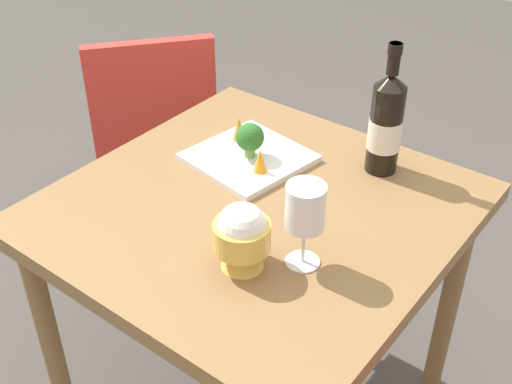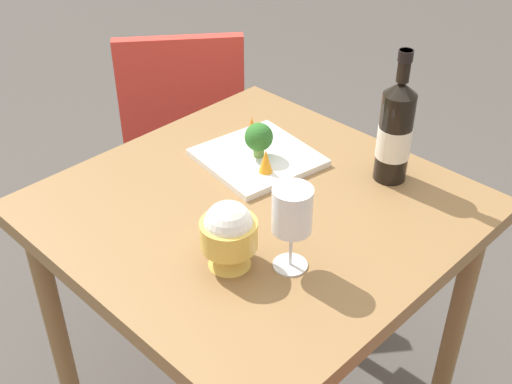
{
  "view_description": "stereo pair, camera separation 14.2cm",
  "coord_description": "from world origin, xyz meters",
  "px_view_note": "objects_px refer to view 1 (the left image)",
  "views": [
    {
      "loc": [
        -0.71,
        0.92,
        1.59
      ],
      "look_at": [
        0.0,
        0.0,
        0.78
      ],
      "focal_mm": 45.94,
      "sensor_mm": 36.0,
      "label": 1
    },
    {
      "loc": [
        -0.82,
        0.83,
        1.59
      ],
      "look_at": [
        0.0,
        0.0,
        0.78
      ],
      "focal_mm": 45.94,
      "sensor_mm": 36.0,
      "label": 2
    }
  ],
  "objects_px": {
    "carrot_garnish_left": "(260,160)",
    "wine_bottle": "(386,123)",
    "rice_bowl": "(242,235)",
    "serving_plate": "(249,158)",
    "carrot_garnish_right": "(239,129)",
    "wine_glass": "(305,209)",
    "chair_near_window": "(154,124)",
    "broccoli_floret": "(250,138)"
  },
  "relations": [
    {
      "from": "rice_bowl",
      "to": "wine_bottle",
      "type": "bearing_deg",
      "value": -95.24
    },
    {
      "from": "broccoli_floret",
      "to": "serving_plate",
      "type": "bearing_deg",
      "value": -16.09
    },
    {
      "from": "rice_bowl",
      "to": "carrot_garnish_right",
      "type": "xyz_separation_m",
      "value": [
        0.29,
        -0.35,
        -0.03
      ]
    },
    {
      "from": "chair_near_window",
      "to": "wine_bottle",
      "type": "relative_size",
      "value": 2.72
    },
    {
      "from": "serving_plate",
      "to": "carrot_garnish_right",
      "type": "relative_size",
      "value": 4.75
    },
    {
      "from": "chair_near_window",
      "to": "broccoli_floret",
      "type": "xyz_separation_m",
      "value": [
        -0.62,
        0.27,
        0.29
      ]
    },
    {
      "from": "serving_plate",
      "to": "carrot_garnish_left",
      "type": "distance_m",
      "value": 0.08
    },
    {
      "from": "serving_plate",
      "to": "carrot_garnish_left",
      "type": "height_order",
      "value": "carrot_garnish_left"
    },
    {
      "from": "carrot_garnish_left",
      "to": "chair_near_window",
      "type": "bearing_deg",
      "value": -24.42
    },
    {
      "from": "wine_glass",
      "to": "carrot_garnish_left",
      "type": "distance_m",
      "value": 0.32
    },
    {
      "from": "chair_near_window",
      "to": "broccoli_floret",
      "type": "height_order",
      "value": "broccoli_floret"
    },
    {
      "from": "chair_near_window",
      "to": "rice_bowl",
      "type": "xyz_separation_m",
      "value": [
        -0.85,
        0.58,
        0.3
      ]
    },
    {
      "from": "serving_plate",
      "to": "carrot_garnish_right",
      "type": "bearing_deg",
      "value": -34.7
    },
    {
      "from": "carrot_garnish_left",
      "to": "wine_bottle",
      "type": "bearing_deg",
      "value": -135.44
    },
    {
      "from": "serving_plate",
      "to": "carrot_garnish_left",
      "type": "bearing_deg",
      "value": 148.39
    },
    {
      "from": "rice_bowl",
      "to": "carrot_garnish_left",
      "type": "distance_m",
      "value": 0.31
    },
    {
      "from": "rice_bowl",
      "to": "serving_plate",
      "type": "distance_m",
      "value": 0.39
    },
    {
      "from": "wine_bottle",
      "to": "wine_glass",
      "type": "xyz_separation_m",
      "value": [
        -0.04,
        0.39,
        0.01
      ]
    },
    {
      "from": "wine_bottle",
      "to": "carrot_garnish_right",
      "type": "height_order",
      "value": "wine_bottle"
    },
    {
      "from": "rice_bowl",
      "to": "carrot_garnish_left",
      "type": "height_order",
      "value": "rice_bowl"
    },
    {
      "from": "rice_bowl",
      "to": "serving_plate",
      "type": "bearing_deg",
      "value": -53.72
    },
    {
      "from": "wine_glass",
      "to": "carrot_garnish_left",
      "type": "bearing_deg",
      "value": -37.39
    },
    {
      "from": "wine_bottle",
      "to": "broccoli_floret",
      "type": "distance_m",
      "value": 0.32
    },
    {
      "from": "wine_bottle",
      "to": "serving_plate",
      "type": "height_order",
      "value": "wine_bottle"
    },
    {
      "from": "wine_glass",
      "to": "serving_plate",
      "type": "height_order",
      "value": "wine_glass"
    },
    {
      "from": "wine_glass",
      "to": "rice_bowl",
      "type": "relative_size",
      "value": 1.26
    },
    {
      "from": "wine_bottle",
      "to": "wine_glass",
      "type": "bearing_deg",
      "value": 96.48
    },
    {
      "from": "wine_bottle",
      "to": "rice_bowl",
      "type": "xyz_separation_m",
      "value": [
        0.04,
        0.47,
        -0.05
      ]
    },
    {
      "from": "wine_glass",
      "to": "carrot_garnish_left",
      "type": "xyz_separation_m",
      "value": [
        0.25,
        -0.19,
        -0.08
      ]
    },
    {
      "from": "chair_near_window",
      "to": "wine_bottle",
      "type": "xyz_separation_m",
      "value": [
        -0.89,
        0.11,
        0.35
      ]
    },
    {
      "from": "rice_bowl",
      "to": "carrot_garnish_left",
      "type": "xyz_separation_m",
      "value": [
        0.16,
        -0.27,
        -0.03
      ]
    },
    {
      "from": "serving_plate",
      "to": "broccoli_floret",
      "type": "distance_m",
      "value": 0.06
    },
    {
      "from": "wine_bottle",
      "to": "rice_bowl",
      "type": "height_order",
      "value": "wine_bottle"
    },
    {
      "from": "rice_bowl",
      "to": "serving_plate",
      "type": "xyz_separation_m",
      "value": [
        0.23,
        -0.31,
        -0.07
      ]
    },
    {
      "from": "broccoli_floret",
      "to": "carrot_garnish_right",
      "type": "xyz_separation_m",
      "value": [
        0.07,
        -0.05,
        -0.02
      ]
    },
    {
      "from": "wine_bottle",
      "to": "broccoli_floret",
      "type": "relative_size",
      "value": 3.65
    },
    {
      "from": "wine_bottle",
      "to": "rice_bowl",
      "type": "relative_size",
      "value": 2.21
    },
    {
      "from": "rice_bowl",
      "to": "carrot_garnish_right",
      "type": "bearing_deg",
      "value": -50.49
    },
    {
      "from": "chair_near_window",
      "to": "serving_plate",
      "type": "xyz_separation_m",
      "value": [
        -0.62,
        0.27,
        0.23
      ]
    },
    {
      "from": "carrot_garnish_right",
      "to": "wine_bottle",
      "type": "bearing_deg",
      "value": -160.83
    },
    {
      "from": "wine_bottle",
      "to": "broccoli_floret",
      "type": "bearing_deg",
      "value": 31.61
    },
    {
      "from": "wine_bottle",
      "to": "carrot_garnish_right",
      "type": "bearing_deg",
      "value": 19.17
    }
  ]
}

